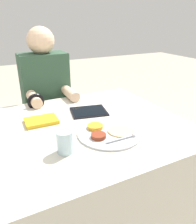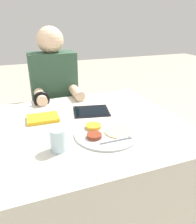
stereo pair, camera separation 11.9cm
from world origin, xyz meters
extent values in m
plane|color=#B2A893|center=(0.00, 0.00, 0.00)|extent=(12.00, 12.00, 0.00)
cube|color=beige|center=(0.00, 0.00, 0.38)|extent=(1.03, 0.94, 0.76)
cylinder|color=#B7BABF|center=(0.05, -0.15, 0.76)|extent=(0.32, 0.32, 0.01)
cylinder|color=gold|center=(0.01, -0.08, 0.78)|extent=(0.08, 0.08, 0.02)
cylinder|color=maroon|center=(-0.02, -0.17, 0.78)|extent=(0.07, 0.07, 0.02)
cylinder|color=#DBBC7F|center=(0.10, -0.17, 0.77)|extent=(0.13, 0.13, 0.01)
cylinder|color=#B7BABF|center=(0.06, -0.24, 0.77)|extent=(0.15, 0.01, 0.01)
sphere|color=#B7BABF|center=(0.13, -0.24, 0.77)|extent=(0.02, 0.02, 0.02)
cube|color=silver|center=(-0.22, 0.13, 0.76)|extent=(0.17, 0.13, 0.01)
cube|color=gold|center=(-0.22, 0.13, 0.77)|extent=(0.18, 0.13, 0.02)
cube|color=black|center=(0.07, 0.15, 0.76)|extent=(0.25, 0.22, 0.01)
cube|color=black|center=(0.07, 0.15, 0.76)|extent=(0.22, 0.19, 0.00)
cube|color=black|center=(-0.07, 0.64, 0.22)|extent=(0.31, 0.22, 0.44)
cube|color=#2D4C38|center=(-0.07, 0.64, 0.75)|extent=(0.34, 0.20, 0.62)
sphere|color=beige|center=(-0.07, 0.64, 1.14)|extent=(0.19, 0.19, 0.19)
cylinder|color=beige|center=(-0.19, 0.45, 0.79)|extent=(0.07, 0.22, 0.07)
cylinder|color=beige|center=(0.06, 0.45, 0.79)|extent=(0.07, 0.22, 0.07)
torus|color=black|center=(-0.19, 0.38, 0.79)|extent=(0.11, 0.02, 0.11)
cylinder|color=silver|center=(-0.20, -0.20, 0.81)|extent=(0.07, 0.07, 0.10)
camera|label=1|loc=(-0.44, -0.98, 1.29)|focal=35.00mm
camera|label=2|loc=(-0.33, -1.03, 1.29)|focal=35.00mm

